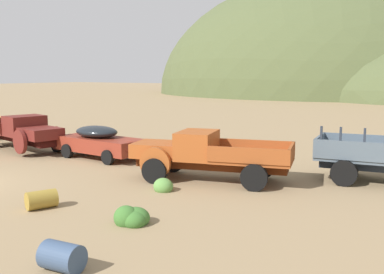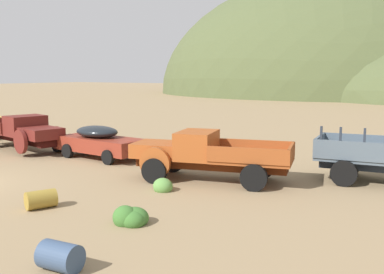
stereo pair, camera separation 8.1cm
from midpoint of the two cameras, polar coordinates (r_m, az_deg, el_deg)
name	(u,v)px [view 2 (the right image)]	position (r m, az deg, el deg)	size (l,w,h in m)	color
hill_distant	(323,94)	(96.73, 16.33, 5.32)	(70.13, 57.83, 47.10)	#4C5633
truck_oxblood	(25,132)	(25.35, -20.35, 0.60)	(6.75, 3.29, 1.89)	black
car_rust_red	(103,142)	(22.01, -11.14, -0.61)	(4.97, 2.26, 1.57)	maroon
truck_oxide_orange	(199,155)	(17.23, 1.01, -2.25)	(6.39, 3.52, 1.89)	#51220D
oil_drum_tipped	(41,199)	(14.51, -18.50, -7.52)	(0.86, 1.03, 0.56)	olive
oil_drum_by_truck	(60,257)	(10.01, -16.19, -14.39)	(0.91, 0.69, 0.61)	#384C6B
bush_front_left	(131,218)	(12.53, -7.58, -10.19)	(0.95, 0.88, 0.66)	#3D702D
bush_lone_scrub	(163,186)	(15.88, -3.62, -6.26)	(0.80, 0.74, 0.59)	#5B8E42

